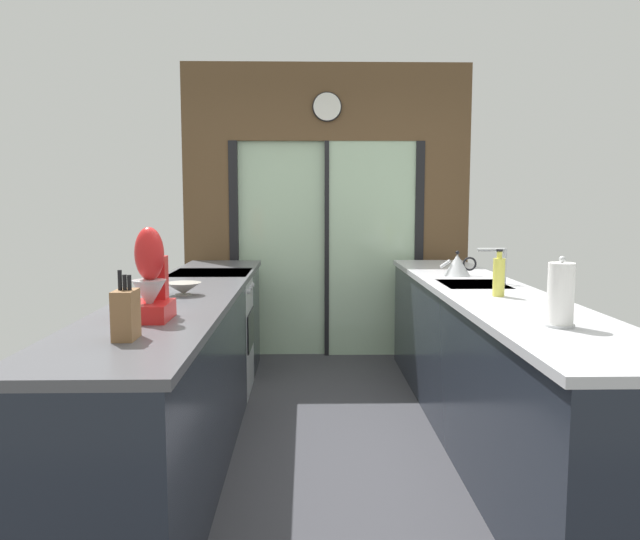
{
  "coord_description": "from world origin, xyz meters",
  "views": [
    {
      "loc": [
        -0.19,
        -3.45,
        1.45
      ],
      "look_at": [
        -0.1,
        0.9,
        0.97
      ],
      "focal_mm": 35.23,
      "sensor_mm": 36.0,
      "label": 1
    }
  ],
  "objects": [
    {
      "name": "stand_mixer",
      "position": [
        -0.89,
        -0.64,
        1.08
      ],
      "size": [
        0.17,
        0.27,
        0.42
      ],
      "color": "red",
      "rests_on": "left_counter_run"
    },
    {
      "name": "sink_faucet",
      "position": [
        1.05,
        0.55,
        1.08
      ],
      "size": [
        0.19,
        0.02,
        0.23
      ],
      "color": "#B7BABC",
      "rests_on": "right_counter_run"
    },
    {
      "name": "oven_range",
      "position": [
        -0.91,
        1.25,
        0.46
      ],
      "size": [
        0.6,
        0.6,
        0.92
      ],
      "color": "#B7BABC",
      "rests_on": "ground_plane"
    },
    {
      "name": "soap_bottle",
      "position": [
        0.89,
        0.02,
        1.03
      ],
      "size": [
        0.07,
        0.07,
        0.27
      ],
      "color": "#D1CC4C",
      "rests_on": "right_counter_run"
    },
    {
      "name": "left_counter_run",
      "position": [
        -0.91,
        0.13,
        0.47
      ],
      "size": [
        0.62,
        3.8,
        0.92
      ],
      "color": "#1E232D",
      "rests_on": "ground_plane"
    },
    {
      "name": "mixing_bowl",
      "position": [
        -0.89,
        0.1,
        0.96
      ],
      "size": [
        0.2,
        0.2,
        0.07
      ],
      "color": "gray",
      "rests_on": "left_counter_run"
    },
    {
      "name": "ground_plane",
      "position": [
        0.0,
        0.6,
        -0.01
      ],
      "size": [
        5.04,
        7.6,
        0.02
      ],
      "primitive_type": "cube",
      "color": "#38383D"
    },
    {
      "name": "paper_towel_roll",
      "position": [
        0.89,
        -0.84,
        1.06
      ],
      "size": [
        0.13,
        0.13,
        0.3
      ],
      "color": "#B7BABC",
      "rests_on": "right_counter_run"
    },
    {
      "name": "knife_block",
      "position": [
        -0.89,
        -1.04,
        1.02
      ],
      "size": [
        0.08,
        0.14,
        0.27
      ],
      "color": "brown",
      "rests_on": "left_counter_run"
    },
    {
      "name": "back_wall_unit",
      "position": [
        0.0,
        2.4,
        1.52
      ],
      "size": [
        2.64,
        0.12,
        2.7
      ],
      "color": "brown",
      "rests_on": "ground_plane"
    },
    {
      "name": "right_counter_run",
      "position": [
        0.91,
        0.3,
        0.46
      ],
      "size": [
        0.62,
        3.8,
        0.92
      ],
      "color": "#1E232D",
      "rests_on": "ground_plane"
    },
    {
      "name": "kettle",
      "position": [
        0.89,
        1.0,
        1.0
      ],
      "size": [
        0.27,
        0.19,
        0.18
      ],
      "color": "#B7BABC",
      "rests_on": "right_counter_run"
    }
  ]
}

